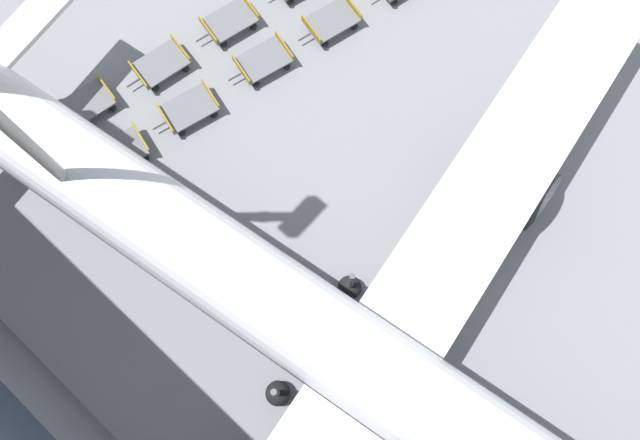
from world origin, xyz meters
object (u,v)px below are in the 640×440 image
Objects in this scene: baggage_dolly_row_near_col_e at (161,65)px; baggage_dolly_row_mid_a_col_c at (332,21)px; baggage_dolly_row_mid_a_col_d at (263,61)px; baggage_dolly_row_mid_a_col_e at (189,109)px; airplane at (399,389)px; baggage_dolly_row_near_col_f at (87,105)px; baggage_dolly_row_near_col_d at (230,21)px; baggage_dolly_row_mid_a_col_f at (119,153)px.

baggage_dolly_row_mid_a_col_c is (-7.16, 4.42, 0.00)m from baggage_dolly_row_near_col_e.
baggage_dolly_row_mid_a_col_d is 4.19m from baggage_dolly_row_mid_a_col_e.
baggage_dolly_row_near_col_f is at bearing -91.30° from airplane.
baggage_dolly_row_mid_a_col_f is at bearing 7.38° from baggage_dolly_row_near_col_d.
baggage_dolly_row_mid_a_col_d is at bearing -14.31° from baggage_dolly_row_mid_a_col_c.
baggage_dolly_row_mid_a_col_c is (-10.91, 5.48, 0.00)m from baggage_dolly_row_near_col_f.
baggage_dolly_row_near_col_f and baggage_dolly_row_mid_a_col_f have the same top height.
airplane reaches higher than baggage_dolly_row_mid_a_col_d.
baggage_dolly_row_near_col_f is 4.77m from baggage_dolly_row_mid_a_col_e.
baggage_dolly_row_mid_a_col_d is at bearing 168.20° from baggage_dolly_row_mid_a_col_f.
baggage_dolly_row_near_col_d is at bearing -47.88° from baggage_dolly_row_mid_a_col_c.
baggage_dolly_row_near_col_e is at bearing -45.58° from baggage_dolly_row_mid_a_col_d.
baggage_dolly_row_mid_a_col_c is 1.00× the size of baggage_dolly_row_mid_a_col_d.
baggage_dolly_row_mid_a_col_e is (4.11, -0.82, 0.00)m from baggage_dolly_row_mid_a_col_d.
baggage_dolly_row_near_col_f is at bearing -26.68° from baggage_dolly_row_mid_a_col_c.
baggage_dolly_row_near_col_d is at bearing 168.77° from baggage_dolly_row_near_col_e.
baggage_dolly_row_near_col_d is at bearing 166.46° from baggage_dolly_row_near_col_f.
baggage_dolly_row_mid_a_col_d and baggage_dolly_row_mid_a_col_e have the same top height.
baggage_dolly_row_near_col_f and baggage_dolly_row_mid_a_col_c have the same top height.
baggage_dolly_row_near_col_f is (3.74, -1.07, 0.00)m from baggage_dolly_row_near_col_e.
airplane reaches higher than baggage_dolly_row_near_col_d.
baggage_dolly_row_mid_a_col_e is at bearing -11.28° from baggage_dolly_row_mid_a_col_d.
baggage_dolly_row_near_col_f is at bearing -13.54° from baggage_dolly_row_near_col_d.
baggage_dolly_row_near_col_e is at bearing -31.65° from baggage_dolly_row_mid_a_col_c.
baggage_dolly_row_mid_a_col_c is (-11.33, -13.18, -3.04)m from airplane.
baggage_dolly_row_near_col_e is 4.83m from baggage_dolly_row_mid_a_col_d.
baggage_dolly_row_mid_a_col_d is (3.78, -0.96, 0.00)m from baggage_dolly_row_mid_a_col_c.
baggage_dolly_row_mid_a_col_e is (-3.02, 3.70, 0.00)m from baggage_dolly_row_near_col_f.
baggage_dolly_row_near_col_d is 3.94m from baggage_dolly_row_near_col_e.
airplane is 14.51× the size of baggage_dolly_row_mid_a_col_e.
baggage_dolly_row_near_col_d is 4.96m from baggage_dolly_row_mid_a_col_e.
baggage_dolly_row_near_col_d and baggage_dolly_row_mid_a_col_c have the same top height.
baggage_dolly_row_near_col_d is 1.00× the size of baggage_dolly_row_mid_a_col_f.
baggage_dolly_row_near_col_d is 1.00× the size of baggage_dolly_row_mid_a_col_d.
baggage_dolly_row_mid_a_col_f is (7.75, -1.62, 0.00)m from baggage_dolly_row_mid_a_col_d.
baggage_dolly_row_near_col_e is 1.00× the size of baggage_dolly_row_mid_a_col_c.
baggage_dolly_row_near_col_f is 1.00× the size of baggage_dolly_row_mid_a_col_f.
airplane is 17.65m from baggage_dolly_row_mid_a_col_c.
airplane is at bearing 61.91° from baggage_dolly_row_mid_a_col_d.
airplane is 14.51× the size of baggage_dolly_row_mid_a_col_f.
baggage_dolly_row_near_col_e is 1.00× the size of baggage_dolly_row_mid_a_col_d.
baggage_dolly_row_near_col_e and baggage_dolly_row_mid_a_col_d have the same top height.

